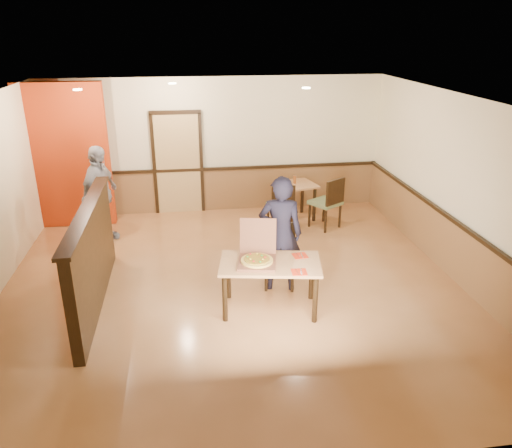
# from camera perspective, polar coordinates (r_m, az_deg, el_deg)

# --- Properties ---
(floor) EXTENTS (7.00, 7.00, 0.00)m
(floor) POSITION_cam_1_polar(r_m,az_deg,el_deg) (7.77, -2.55, -7.07)
(floor) COLOR #C5844C
(floor) RESTS_ON ground
(ceiling) EXTENTS (7.00, 7.00, 0.00)m
(ceiling) POSITION_cam_1_polar(r_m,az_deg,el_deg) (6.87, -2.95, 13.83)
(ceiling) COLOR black
(ceiling) RESTS_ON wall_back
(wall_back) EXTENTS (7.00, 0.00, 7.00)m
(wall_back) POSITION_cam_1_polar(r_m,az_deg,el_deg) (10.56, -4.62, 8.90)
(wall_back) COLOR #FEF6C6
(wall_back) RESTS_ON floor
(wall_right) EXTENTS (0.00, 7.00, 7.00)m
(wall_right) POSITION_cam_1_polar(r_m,az_deg,el_deg) (8.27, 22.22, 3.66)
(wall_right) COLOR #FEF6C6
(wall_right) RESTS_ON floor
(wainscot_back) EXTENTS (7.00, 0.04, 0.90)m
(wainscot_back) POSITION_cam_1_polar(r_m,az_deg,el_deg) (10.78, -4.45, 3.94)
(wainscot_back) COLOR brown
(wainscot_back) RESTS_ON floor
(chair_rail_back) EXTENTS (7.00, 0.06, 0.06)m
(chair_rail_back) POSITION_cam_1_polar(r_m,az_deg,el_deg) (10.63, -4.52, 6.32)
(chair_rail_back) COLOR black
(chair_rail_back) RESTS_ON wall_back
(wainscot_right) EXTENTS (0.04, 7.00, 0.90)m
(wainscot_right) POSITION_cam_1_polar(r_m,az_deg,el_deg) (8.58, 21.15, -2.38)
(wainscot_right) COLOR brown
(wainscot_right) RESTS_ON floor
(chair_rail_right) EXTENTS (0.06, 7.00, 0.06)m
(chair_rail_right) POSITION_cam_1_polar(r_m,az_deg,el_deg) (8.40, 21.46, 0.54)
(chair_rail_right) COLOR black
(chair_rail_right) RESTS_ON wall_right
(back_door) EXTENTS (0.90, 0.06, 2.10)m
(back_door) POSITION_cam_1_polar(r_m,az_deg,el_deg) (10.59, -8.90, 6.79)
(back_door) COLOR #DDB971
(back_door) RESTS_ON wall_back
(booth_partition) EXTENTS (0.20, 3.10, 1.44)m
(booth_partition) POSITION_cam_1_polar(r_m,az_deg,el_deg) (7.36, -18.19, -3.52)
(booth_partition) COLOR black
(booth_partition) RESTS_ON floor
(red_accent_panel) EXTENTS (1.60, 0.20, 2.78)m
(red_accent_panel) POSITION_cam_1_polar(r_m,az_deg,el_deg) (10.31, -20.85, 7.22)
(red_accent_panel) COLOR #AC2F0C
(red_accent_panel) RESTS_ON floor
(spot_a) EXTENTS (0.14, 0.14, 0.02)m
(spot_a) POSITION_cam_1_polar(r_m,az_deg,el_deg) (8.79, -19.73, 14.26)
(spot_a) COLOR beige
(spot_a) RESTS_ON ceiling
(spot_b) EXTENTS (0.14, 0.14, 0.02)m
(spot_b) POSITION_cam_1_polar(r_m,az_deg,el_deg) (9.33, -9.55, 15.57)
(spot_b) COLOR beige
(spot_b) RESTS_ON ceiling
(spot_c) EXTENTS (0.14, 0.14, 0.02)m
(spot_c) POSITION_cam_1_polar(r_m,az_deg,el_deg) (8.57, 5.76, 15.22)
(spot_c) COLOR beige
(spot_c) RESTS_ON ceiling
(main_table) EXTENTS (1.48, 1.00, 0.73)m
(main_table) POSITION_cam_1_polar(r_m,az_deg,el_deg) (6.88, 1.62, -5.22)
(main_table) COLOR #B57F4C
(main_table) RESTS_ON floor
(diner_chair) EXTENTS (0.56, 0.56, 0.96)m
(diner_chair) POSITION_cam_1_polar(r_m,az_deg,el_deg) (7.62, 2.75, -3.24)
(diner_chair) COLOR #617242
(diner_chair) RESTS_ON floor
(side_chair_left) EXTENTS (0.51, 0.51, 0.96)m
(side_chair_left) POSITION_cam_1_polar(r_m,az_deg,el_deg) (9.59, 2.89, 2.14)
(side_chair_left) COLOR #617242
(side_chair_left) RESTS_ON floor
(side_chair_right) EXTENTS (0.71, 0.71, 1.03)m
(side_chair_right) POSITION_cam_1_polar(r_m,az_deg,el_deg) (9.80, 8.28, 2.62)
(side_chair_right) COLOR #617242
(side_chair_right) RESTS_ON floor
(side_table) EXTENTS (0.84, 0.84, 0.75)m
(side_table) POSITION_cam_1_polar(r_m,az_deg,el_deg) (10.24, 4.69, 3.67)
(side_table) COLOR #B57F4C
(side_table) RESTS_ON floor
(diner) EXTENTS (0.71, 0.53, 1.78)m
(diner) POSITION_cam_1_polar(r_m,az_deg,el_deg) (7.34, 2.80, -1.17)
(diner) COLOR black
(diner) RESTS_ON floor
(passerby) EXTENTS (0.80, 1.14, 1.79)m
(passerby) POSITION_cam_1_polar(r_m,az_deg,el_deg) (9.44, -17.39, 3.20)
(passerby) COLOR #94949C
(passerby) RESTS_ON floor
(pizza_box) EXTENTS (0.61, 0.68, 0.54)m
(pizza_box) POSITION_cam_1_polar(r_m,az_deg,el_deg) (6.81, 0.13, -3.86)
(pizza_box) COLOR brown
(pizza_box) RESTS_ON main_table
(pizza) EXTENTS (0.54, 0.54, 0.03)m
(pizza) POSITION_cam_1_polar(r_m,az_deg,el_deg) (6.76, 0.11, -4.19)
(pizza) COLOR gold
(pizza) RESTS_ON pizza_box
(napkin_near) EXTENTS (0.21, 0.21, 0.01)m
(napkin_near) POSITION_cam_1_polar(r_m,az_deg,el_deg) (6.59, 4.96, -5.49)
(napkin_near) COLOR red
(napkin_near) RESTS_ON main_table
(napkin_far) EXTENTS (0.22, 0.22, 0.01)m
(napkin_far) POSITION_cam_1_polar(r_m,az_deg,el_deg) (7.04, 5.05, -3.62)
(napkin_far) COLOR red
(napkin_far) RESTS_ON main_table
(condiment) EXTENTS (0.06, 0.06, 0.16)m
(condiment) POSITION_cam_1_polar(r_m,az_deg,el_deg) (10.20, 4.44, 5.09)
(condiment) COLOR brown
(condiment) RESTS_ON side_table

